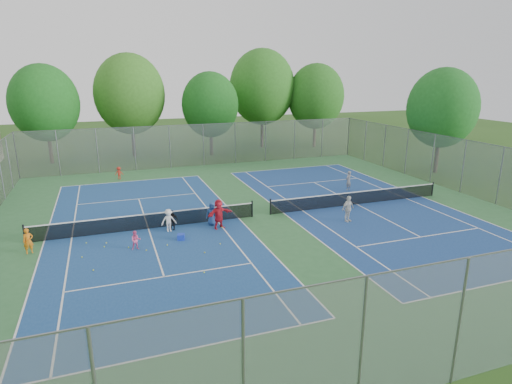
% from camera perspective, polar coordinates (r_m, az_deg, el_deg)
% --- Properties ---
extents(ground, '(120.00, 120.00, 0.00)m').
position_cam_1_polar(ground, '(27.12, 0.71, -3.19)').
color(ground, '#264C17').
rests_on(ground, ground).
extents(court_pad, '(32.00, 32.00, 0.01)m').
position_cam_1_polar(court_pad, '(27.11, 0.71, -3.17)').
color(court_pad, '#326938').
rests_on(court_pad, ground).
extents(court_left, '(10.97, 23.77, 0.01)m').
position_cam_1_polar(court_left, '(25.66, -14.15, -4.77)').
color(court_left, navy).
rests_on(court_left, court_pad).
extents(court_right, '(10.97, 23.77, 0.01)m').
position_cam_1_polar(court_right, '(30.16, 13.28, -1.61)').
color(court_right, navy).
rests_on(court_right, court_pad).
extents(net_left, '(12.87, 0.10, 0.91)m').
position_cam_1_polar(net_left, '(25.51, -14.22, -3.85)').
color(net_left, black).
rests_on(net_left, ground).
extents(net_right, '(12.87, 0.10, 0.91)m').
position_cam_1_polar(net_right, '(30.03, 13.34, -0.81)').
color(net_right, black).
rests_on(net_right, ground).
extents(fence_north, '(32.00, 0.10, 4.00)m').
position_cam_1_polar(fence_north, '(41.58, -7.03, 6.24)').
color(fence_north, gray).
rests_on(fence_north, ground).
extents(fence_south, '(32.00, 0.10, 4.00)m').
position_cam_1_polar(fence_south, '(13.83, 25.48, -15.45)').
color(fence_south, gray).
rests_on(fence_south, ground).
extents(fence_east, '(0.10, 32.00, 4.00)m').
position_cam_1_polar(fence_east, '(35.31, 25.90, 3.06)').
color(fence_east, gray).
rests_on(fence_east, ground).
extents(tree_nw, '(6.40, 6.40, 9.58)m').
position_cam_1_polar(tree_nw, '(46.39, -26.38, 10.58)').
color(tree_nw, '#443326').
rests_on(tree_nw, ground).
extents(tree_nl, '(7.20, 7.20, 10.69)m').
position_cam_1_polar(tree_nl, '(47.17, -16.48, 12.41)').
color(tree_nl, '#443326').
rests_on(tree_nl, ground).
extents(tree_nc, '(6.00, 6.00, 8.85)m').
position_cam_1_polar(tree_nc, '(46.46, -6.13, 11.48)').
color(tree_nc, '#443326').
rests_on(tree_nc, ground).
extents(tree_nr, '(7.60, 7.60, 11.42)m').
position_cam_1_polar(tree_nr, '(51.30, 0.82, 13.82)').
color(tree_nr, '#443326').
rests_on(tree_nr, ground).
extents(tree_ne, '(6.60, 6.60, 9.77)m').
position_cam_1_polar(tree_ne, '(51.97, 7.97, 12.51)').
color(tree_ne, '#443326').
rests_on(tree_ne, ground).
extents(tree_side_e, '(6.00, 6.00, 9.20)m').
position_cam_1_polar(tree_side_e, '(41.14, 23.58, 10.22)').
color(tree_side_e, '#443326').
rests_on(tree_side_e, ground).
extents(ball_crate, '(0.47, 0.47, 0.33)m').
position_cam_1_polar(ball_crate, '(23.65, -9.96, -5.93)').
color(ball_crate, '#1937C1').
rests_on(ball_crate, ground).
extents(ball_hopper, '(0.31, 0.31, 0.48)m').
position_cam_1_polar(ball_hopper, '(26.07, -11.64, -3.76)').
color(ball_hopper, green).
rests_on(ball_hopper, ground).
extents(student_a, '(0.55, 0.44, 1.32)m').
position_cam_1_polar(student_a, '(24.28, -28.10, -5.80)').
color(student_a, orange).
rests_on(student_a, ground).
extents(student_b, '(0.51, 0.40, 1.01)m').
position_cam_1_polar(student_b, '(22.79, -15.73, -6.22)').
color(student_b, pink).
rests_on(student_b, ground).
extents(student_c, '(0.91, 0.58, 1.33)m').
position_cam_1_polar(student_c, '(24.79, -11.56, -3.74)').
color(student_c, silver).
rests_on(student_c, ground).
extents(student_d, '(0.76, 0.52, 1.19)m').
position_cam_1_polar(student_d, '(25.04, -11.14, -3.69)').
color(student_d, black).
rests_on(student_d, ground).
extents(student_e, '(0.80, 0.66, 1.40)m').
position_cam_1_polar(student_e, '(25.42, -5.89, -2.92)').
color(student_e, navy).
rests_on(student_e, ground).
extents(student_f, '(1.71, 1.01, 1.76)m').
position_cam_1_polar(student_f, '(24.79, -4.97, -2.95)').
color(student_f, red).
rests_on(student_f, ground).
extents(child_far_baseline, '(0.76, 0.53, 1.07)m').
position_cam_1_polar(child_far_baseline, '(37.95, -17.79, 2.42)').
color(child_far_baseline, red).
rests_on(child_far_baseline, ground).
extents(instructor, '(0.65, 0.57, 1.51)m').
position_cam_1_polar(instructor, '(33.48, 12.22, 1.49)').
color(instructor, gray).
rests_on(instructor, ground).
extents(teen_court_b, '(1.02, 0.64, 1.62)m').
position_cam_1_polar(teen_court_b, '(26.43, 12.15, -2.21)').
color(teen_court_b, silver).
rests_on(teen_court_b, ground).
extents(tennis_ball_0, '(0.07, 0.07, 0.07)m').
position_cam_1_polar(tennis_ball_0, '(21.24, -20.88, -9.75)').
color(tennis_ball_0, '#CBDA32').
rests_on(tennis_ball_0, ground).
extents(tennis_ball_1, '(0.07, 0.07, 0.07)m').
position_cam_1_polar(tennis_ball_1, '(25.10, -4.56, -4.75)').
color(tennis_ball_1, '#AFC22D').
rests_on(tennis_ball_1, ground).
extents(tennis_ball_2, '(0.07, 0.07, 0.07)m').
position_cam_1_polar(tennis_ball_2, '(23.70, -19.58, -6.93)').
color(tennis_ball_2, '#BEE936').
rests_on(tennis_ball_2, ground).
extents(tennis_ball_3, '(0.07, 0.07, 0.07)m').
position_cam_1_polar(tennis_ball_3, '(22.82, -22.18, -8.09)').
color(tennis_ball_3, '#BACF30').
rests_on(tennis_ball_3, ground).
extents(tennis_ball_4, '(0.07, 0.07, 0.07)m').
position_cam_1_polar(tennis_ball_4, '(23.23, -16.63, -7.13)').
color(tennis_ball_4, '#CBF438').
rests_on(tennis_ball_4, ground).
extents(tennis_ball_5, '(0.07, 0.07, 0.07)m').
position_cam_1_polar(tennis_ball_5, '(24.17, -19.33, -6.46)').
color(tennis_ball_5, '#F4F438').
rests_on(tennis_ball_5, ground).
extents(tennis_ball_6, '(0.07, 0.07, 0.07)m').
position_cam_1_polar(tennis_ball_6, '(24.52, -21.69, -6.38)').
color(tennis_ball_6, '#AFCC2F').
rests_on(tennis_ball_6, ground).
extents(tennis_ball_7, '(0.07, 0.07, 0.07)m').
position_cam_1_polar(tennis_ball_7, '(19.83, -6.93, -10.63)').
color(tennis_ball_7, '#D7F338').
rests_on(tennis_ball_7, ground).
extents(tennis_ball_8, '(0.07, 0.07, 0.07)m').
position_cam_1_polar(tennis_ball_8, '(21.84, -6.87, -8.05)').
color(tennis_ball_8, gold).
rests_on(tennis_ball_8, ground).
extents(tennis_ball_9, '(0.07, 0.07, 0.07)m').
position_cam_1_polar(tennis_ball_9, '(23.04, -11.74, -6.97)').
color(tennis_ball_9, '#DAE936').
rests_on(tennis_ball_9, ground).
extents(tennis_ball_10, '(0.07, 0.07, 0.07)m').
position_cam_1_polar(tennis_ball_10, '(22.64, -14.42, -7.57)').
color(tennis_ball_10, '#ACC22D').
rests_on(tennis_ball_10, ground).
extents(tennis_ball_11, '(0.07, 0.07, 0.07)m').
position_cam_1_polar(tennis_ball_11, '(22.80, -4.79, -6.93)').
color(tennis_ball_11, yellow).
rests_on(tennis_ball_11, ground).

